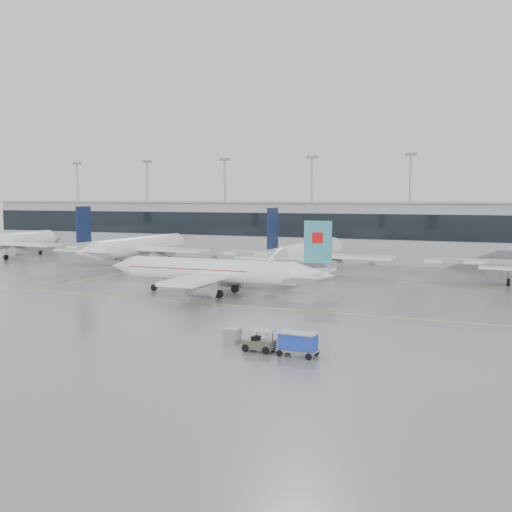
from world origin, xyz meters
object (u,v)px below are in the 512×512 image
at_px(baggage_tug, 259,344).
at_px(baggage_cart, 298,342).
at_px(air_canada_jet, 219,271).
at_px(gse_unit, 232,336).

relative_size(baggage_tug, baggage_cart, 1.19).
height_order(air_canada_jet, baggage_tug, air_canada_jet).
bearing_deg(air_canada_jet, baggage_cart, 125.92).
distance_m(air_canada_jet, gse_unit, 29.28).
bearing_deg(baggage_tug, air_canada_jet, 126.13).
bearing_deg(baggage_cart, gse_unit, 165.89).
bearing_deg(baggage_cart, air_canada_jet, 130.90).
relative_size(baggage_cart, gse_unit, 2.52).
height_order(air_canada_jet, baggage_cart, air_canada_jet).
height_order(baggage_tug, baggage_cart, baggage_cart).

